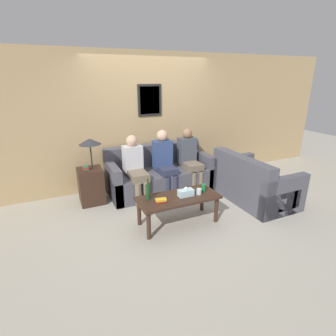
{
  "coord_description": "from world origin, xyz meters",
  "views": [
    {
      "loc": [
        -1.85,
        -3.93,
        2.13
      ],
      "look_at": [
        -0.12,
        -0.15,
        0.68
      ],
      "focal_mm": 28.0,
      "sensor_mm": 36.0,
      "label": 1
    }
  ],
  "objects": [
    {
      "name": "book_stack",
      "position": [
        -0.54,
        -0.84,
        0.47
      ],
      "size": [
        0.17,
        0.11,
        0.05
      ],
      "color": "red",
      "rests_on": "coffee_table"
    },
    {
      "name": "person_right",
      "position": [
        0.59,
        0.38,
        0.64
      ],
      "size": [
        0.34,
        0.6,
        1.18
      ],
      "color": "#756651",
      "rests_on": "ground_plane"
    },
    {
      "name": "couch_side",
      "position": [
        1.34,
        -0.63,
        0.3
      ],
      "size": [
        0.9,
        1.42,
        0.86
      ],
      "rotation": [
        0.0,
        0.0,
        1.57
      ],
      "color": "#4C4C56",
      "rests_on": "ground_plane"
    },
    {
      "name": "side_table_with_lamp",
      "position": [
        -1.31,
        0.49,
        0.41
      ],
      "size": [
        0.44,
        0.41,
        1.16
      ],
      "color": "#382319",
      "rests_on": "ground_plane"
    },
    {
      "name": "ground_plane",
      "position": [
        0.0,
        0.0,
        0.0
      ],
      "size": [
        16.0,
        16.0,
        0.0
      ],
      "primitive_type": "plane",
      "color": "#ADA899"
    },
    {
      "name": "wall_back",
      "position": [
        0.0,
        1.01,
        1.3
      ],
      "size": [
        9.0,
        0.08,
        2.6
      ],
      "color": "tan",
      "rests_on": "ground_plane"
    },
    {
      "name": "drinking_glass",
      "position": [
        0.08,
        -0.84,
        0.49
      ],
      "size": [
        0.08,
        0.08,
        0.09
      ],
      "color": "silver",
      "rests_on": "coffee_table"
    },
    {
      "name": "tissue_box",
      "position": [
        -0.13,
        -0.81,
        0.5
      ],
      "size": [
        0.23,
        0.12,
        0.15
      ],
      "color": "silver",
      "rests_on": "coffee_table"
    },
    {
      "name": "person_left",
      "position": [
        -0.54,
        0.35,
        0.62
      ],
      "size": [
        0.34,
        0.66,
        1.16
      ],
      "color": "#756651",
      "rests_on": "ground_plane"
    },
    {
      "name": "person_middle",
      "position": [
        0.04,
        0.35,
        0.66
      ],
      "size": [
        0.34,
        0.57,
        1.21
      ],
      "color": "#2D334C",
      "rests_on": "ground_plane"
    },
    {
      "name": "soda_can",
      "position": [
        0.2,
        -0.78,
        0.51
      ],
      "size": [
        0.07,
        0.07,
        0.12
      ],
      "color": "#197A38",
      "rests_on": "coffee_table"
    },
    {
      "name": "couch_main",
      "position": [
        0.0,
        0.53,
        0.3
      ],
      "size": [
        1.99,
        0.9,
        0.86
      ],
      "color": "#4C4C56",
      "rests_on": "ground_plane"
    },
    {
      "name": "coffee_table",
      "position": [
        -0.24,
        -0.78,
        0.39
      ],
      "size": [
        1.23,
        0.53,
        0.45
      ],
      "color": "#382319",
      "rests_on": "ground_plane"
    },
    {
      "name": "wine_bottle",
      "position": [
        -0.68,
        -0.69,
        0.57
      ],
      "size": [
        0.07,
        0.07,
        0.32
      ],
      "color": "#19421E",
      "rests_on": "coffee_table"
    }
  ]
}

